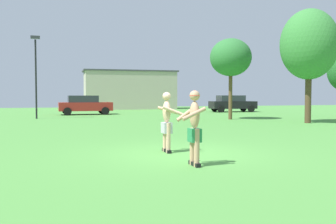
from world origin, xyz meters
name	(u,v)px	position (x,y,z in m)	size (l,w,h in m)	color
ground_plane	(180,153)	(0.00, 0.00, 0.00)	(80.00, 80.00, 0.00)	#4C8E3D
player_with_cap	(194,124)	(-0.24, -1.82, 0.97)	(0.59, 0.55, 1.76)	black
player_in_gray	(167,120)	(-0.29, 0.33, 0.91)	(0.61, 0.67, 1.72)	black
frisbee	(195,160)	(0.02, -1.16, 0.01)	(0.24, 0.24, 0.03)	white
car_black_near_post	(232,103)	(12.54, 22.77, 0.82)	(4.40, 2.24, 1.58)	black
car_red_mid_lot	(85,105)	(-1.34, 21.69, 0.82)	(4.38, 2.20, 1.58)	maroon
lamp_post	(36,68)	(-4.84, 17.08, 3.46)	(0.60, 0.24, 5.64)	black
outbuilding_behind_lot	(130,90)	(4.41, 32.68, 2.21)	(10.59, 4.18, 4.40)	#B2A893
tree_left_field	(309,45)	(10.60, 8.70, 4.52)	(3.28, 3.28, 6.58)	#4C3823
tree_right_field	(231,58)	(7.66, 12.88, 4.10)	(2.75, 2.75, 5.37)	brown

